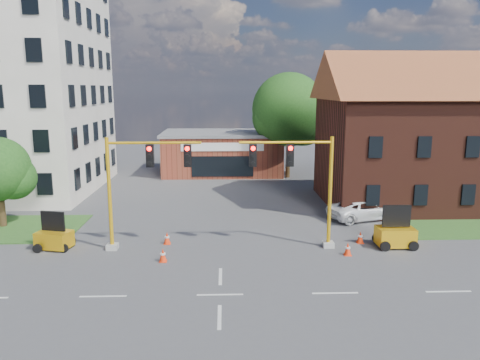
{
  "coord_description": "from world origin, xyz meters",
  "views": [
    {
      "loc": [
        0.26,
        -18.82,
        8.73
      ],
      "look_at": [
        1.19,
        10.0,
        3.08
      ],
      "focal_mm": 35.0,
      "sensor_mm": 36.0,
      "label": 1
    }
  ],
  "objects_px": {
    "trailer_east": "(395,234)",
    "pickup_white": "(363,209)",
    "signal_mast_west": "(140,180)",
    "signal_mast_east": "(301,179)",
    "trailer_west": "(54,238)"
  },
  "relations": [
    {
      "from": "pickup_white",
      "to": "trailer_east",
      "type": "bearing_deg",
      "value": 163.4
    },
    {
      "from": "signal_mast_east",
      "to": "trailer_west",
      "type": "distance_m",
      "value": 13.95
    },
    {
      "from": "trailer_east",
      "to": "pickup_white",
      "type": "xyz_separation_m",
      "value": [
        -0.14,
        5.66,
        -0.04
      ]
    },
    {
      "from": "pickup_white",
      "to": "trailer_west",
      "type": "bearing_deg",
      "value": 87.99
    },
    {
      "from": "signal_mast_east",
      "to": "trailer_east",
      "type": "height_order",
      "value": "signal_mast_east"
    },
    {
      "from": "trailer_east",
      "to": "pickup_white",
      "type": "distance_m",
      "value": 5.66
    },
    {
      "from": "signal_mast_west",
      "to": "trailer_east",
      "type": "distance_m",
      "value": 14.46
    },
    {
      "from": "signal_mast_east",
      "to": "pickup_white",
      "type": "xyz_separation_m",
      "value": [
        5.25,
        5.58,
        -3.24
      ]
    },
    {
      "from": "trailer_east",
      "to": "trailer_west",
      "type": "bearing_deg",
      "value": 178.94
    },
    {
      "from": "trailer_west",
      "to": "pickup_white",
      "type": "xyz_separation_m",
      "value": [
        18.81,
        5.39,
        0.04
      ]
    },
    {
      "from": "trailer_east",
      "to": "signal_mast_west",
      "type": "bearing_deg",
      "value": 179.42
    },
    {
      "from": "signal_mast_west",
      "to": "pickup_white",
      "type": "distance_m",
      "value": 15.38
    },
    {
      "from": "signal_mast_west",
      "to": "trailer_west",
      "type": "height_order",
      "value": "signal_mast_west"
    },
    {
      "from": "signal_mast_west",
      "to": "signal_mast_east",
      "type": "xyz_separation_m",
      "value": [
        8.71,
        0.0,
        0.0
      ]
    },
    {
      "from": "signal_mast_east",
      "to": "trailer_west",
      "type": "bearing_deg",
      "value": 179.21
    }
  ]
}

